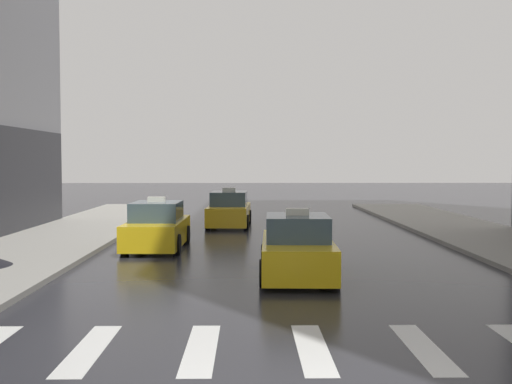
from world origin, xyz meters
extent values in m
cube|color=silver|center=(-3.60, 3.00, 0.00)|extent=(0.50, 2.80, 0.01)
cube|color=silver|center=(-1.80, 3.00, 0.00)|extent=(0.50, 2.80, 0.01)
cube|color=silver|center=(0.00, 3.00, 0.00)|extent=(0.50, 2.80, 0.01)
cube|color=silver|center=(1.80, 3.00, 0.00)|extent=(0.50, 2.80, 0.01)
cube|color=yellow|center=(0.25, 9.31, 0.56)|extent=(1.97, 4.56, 0.84)
cube|color=#384C5B|center=(0.25, 9.21, 1.30)|extent=(1.68, 2.16, 0.64)
cube|color=silver|center=(0.25, 9.21, 1.71)|extent=(0.61, 0.26, 0.18)
cylinder|color=black|center=(-0.56, 10.69, 0.33)|extent=(0.24, 0.67, 0.66)
cylinder|color=black|center=(1.15, 10.62, 0.33)|extent=(0.24, 0.67, 0.66)
cylinder|color=black|center=(-0.66, 7.99, 0.33)|extent=(0.24, 0.67, 0.66)
cylinder|color=black|center=(1.05, 7.92, 0.33)|extent=(0.24, 0.67, 0.66)
cube|color=#F2EAB2|center=(-0.30, 11.60, 0.60)|extent=(0.20, 0.05, 0.14)
cube|color=#F2EAB2|center=(0.96, 11.55, 0.60)|extent=(0.20, 0.05, 0.14)
cube|color=yellow|center=(-4.18, 14.65, 0.56)|extent=(1.87, 4.53, 0.84)
cube|color=#384C5B|center=(-4.18, 14.55, 1.30)|extent=(1.63, 2.13, 0.64)
cube|color=silver|center=(-4.18, 14.55, 1.71)|extent=(0.60, 0.25, 0.18)
cylinder|color=black|center=(-5.02, 16.01, 0.33)|extent=(0.23, 0.66, 0.66)
cylinder|color=black|center=(-3.31, 15.98, 0.33)|extent=(0.23, 0.66, 0.66)
cylinder|color=black|center=(-5.06, 13.31, 0.33)|extent=(0.23, 0.66, 0.66)
cylinder|color=black|center=(-3.35, 13.28, 0.33)|extent=(0.23, 0.66, 0.66)
cube|color=#F2EAB2|center=(-4.78, 16.93, 0.60)|extent=(0.20, 0.04, 0.14)
cube|color=#F2EAB2|center=(-3.52, 16.91, 0.60)|extent=(0.20, 0.04, 0.14)
cube|color=gold|center=(-1.91, 22.00, 0.56)|extent=(1.99, 4.57, 0.84)
cube|color=#384C5B|center=(-1.91, 21.90, 1.30)|extent=(1.69, 2.17, 0.64)
cube|color=silver|center=(-1.91, 21.90, 1.71)|extent=(0.61, 0.27, 0.18)
cylinder|color=black|center=(-2.70, 23.38, 0.33)|extent=(0.25, 0.67, 0.66)
cylinder|color=black|center=(-0.99, 23.31, 0.33)|extent=(0.25, 0.67, 0.66)
cylinder|color=black|center=(-2.82, 20.69, 0.33)|extent=(0.25, 0.67, 0.66)
cylinder|color=black|center=(-1.11, 20.61, 0.33)|extent=(0.25, 0.67, 0.66)
cube|color=#F2EAB2|center=(-2.44, 24.29, 0.60)|extent=(0.20, 0.05, 0.14)
cube|color=#F2EAB2|center=(-1.18, 24.24, 0.60)|extent=(0.20, 0.05, 0.14)
camera|label=1|loc=(-1.04, -6.96, 3.02)|focal=43.93mm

